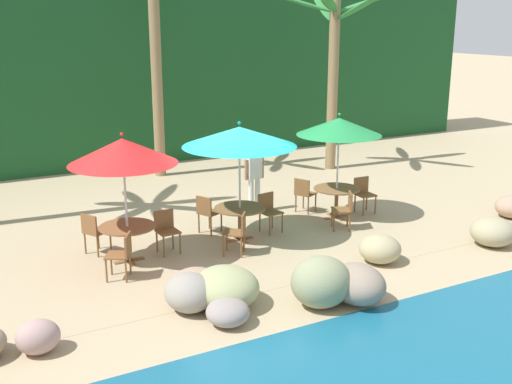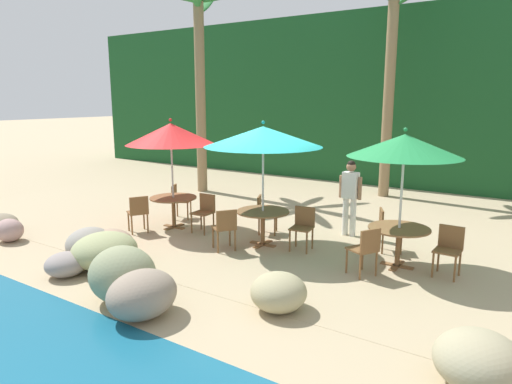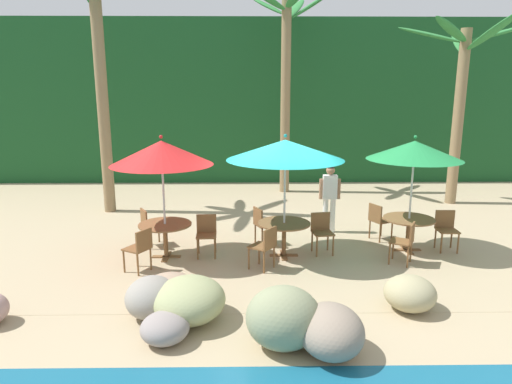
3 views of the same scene
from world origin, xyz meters
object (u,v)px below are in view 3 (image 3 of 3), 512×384
at_px(chair_teal_inland, 262,223).
at_px(palm_tree_third, 462,82).
at_px(chair_teal_seaward, 322,230).
at_px(chair_green_left, 406,240).
at_px(chair_red_left, 140,247).
at_px(dining_table_teal, 284,228).
at_px(chair_red_inland, 149,225).
at_px(chair_green_seaward, 446,227).
at_px(palm_tree_nearest, 97,47).
at_px(chair_green_inland, 378,219).
at_px(umbrella_green, 414,150).
at_px(chair_red_seaward, 206,232).
at_px(dining_table_red, 165,230).
at_px(waiter_in_white, 330,193).
at_px(chair_teal_left, 265,245).
at_px(palm_tree_second, 286,67).
at_px(umbrella_red, 162,153).
at_px(umbrella_teal, 285,150).
at_px(dining_table_green, 409,224).

xyz_separation_m(chair_teal_inland, palm_tree_third, (6.00, 3.83, 3.17)).
height_order(chair_teal_seaward, chair_green_left, same).
relative_size(chair_red_left, dining_table_teal, 0.79).
bearing_deg(chair_red_inland, chair_green_left, -12.00).
distance_m(chair_red_left, chair_green_seaward, 6.53).
relative_size(chair_green_left, palm_tree_nearest, 0.13).
bearing_deg(chair_green_inland, umbrella_green, -57.86).
relative_size(chair_teal_seaward, palm_tree_third, 0.16).
height_order(chair_red_seaward, chair_red_inland, same).
height_order(dining_table_teal, palm_tree_third, palm_tree_third).
bearing_deg(dining_table_red, umbrella_green, 3.77).
distance_m(umbrella_green, palm_tree_nearest, 8.63).
distance_m(dining_table_teal, palm_tree_third, 7.81).
bearing_deg(umbrella_green, palm_tree_nearest, 155.60).
height_order(chair_green_seaward, waiter_in_white, waiter_in_white).
xyz_separation_m(dining_table_teal, chair_green_left, (2.41, -0.50, -0.10)).
distance_m(chair_green_left, waiter_in_white, 2.49).
xyz_separation_m(chair_teal_left, palm_tree_nearest, (-4.41, 4.47, 4.06)).
height_order(chair_teal_seaward, palm_tree_second, palm_tree_second).
xyz_separation_m(dining_table_red, chair_green_left, (4.90, -0.45, -0.10)).
bearing_deg(waiter_in_white, chair_green_seaward, -28.69).
bearing_deg(chair_teal_inland, chair_red_inland, -178.15).
distance_m(chair_teal_seaward, chair_teal_inland, 1.37).
bearing_deg(chair_teal_left, chair_green_seaward, 15.38).
bearing_deg(umbrella_red, dining_table_red, 5.36).
relative_size(umbrella_teal, umbrella_green, 1.02).
bearing_deg(chair_red_left, palm_tree_nearest, 113.69).
xyz_separation_m(dining_table_red, dining_table_green, (5.22, 0.34, 0.00)).
bearing_deg(chair_teal_left, chair_teal_inland, 90.82).
xyz_separation_m(chair_red_left, palm_tree_second, (3.32, 7.12, 3.69)).
height_order(chair_green_left, palm_tree_nearest, palm_tree_nearest).
xyz_separation_m(chair_teal_seaward, chair_green_seaward, (2.76, 0.14, 0.00)).
height_order(dining_table_teal, palm_tree_nearest, palm_tree_nearest).
distance_m(umbrella_green, dining_table_green, 1.60).
height_order(chair_red_seaward, palm_tree_third, palm_tree_third).
relative_size(chair_green_left, waiter_in_white, 0.51).
height_order(palm_tree_nearest, palm_tree_third, palm_tree_nearest).
xyz_separation_m(chair_red_seaward, dining_table_green, (4.38, 0.21, 0.10)).
bearing_deg(chair_green_left, dining_table_green, 67.71).
relative_size(chair_red_seaward, chair_green_inland, 1.00).
relative_size(umbrella_red, dining_table_teal, 2.35).
xyz_separation_m(dining_table_teal, palm_tree_second, (0.49, 6.29, 3.59)).
xyz_separation_m(chair_teal_seaward, chair_green_left, (1.59, -0.71, 0.00)).
distance_m(dining_table_teal, chair_green_seaward, 3.61).
xyz_separation_m(chair_red_seaward, umbrella_green, (4.38, 0.21, 1.70)).
xyz_separation_m(umbrella_green, palm_tree_nearest, (-7.56, 3.43, 2.36)).
xyz_separation_m(chair_red_left, umbrella_teal, (2.83, 0.83, 1.76)).
bearing_deg(chair_teal_seaward, dining_table_teal, -165.35).
distance_m(chair_red_seaward, palm_tree_second, 7.53).
relative_size(chair_teal_left, dining_table_green, 0.79).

